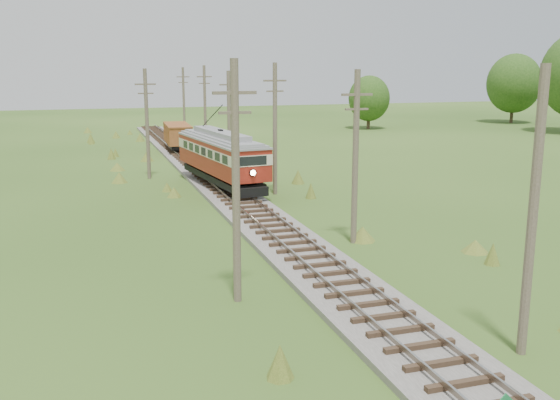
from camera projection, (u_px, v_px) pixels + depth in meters
name	position (u px, v px, depth m)	size (l,w,h in m)	color
railbed_main	(221.00, 186.00, 45.37)	(3.60, 96.00, 0.57)	#605B54
streetcar	(221.00, 154.00, 44.66)	(4.28, 12.33, 5.58)	black
gondola	(178.00, 135.00, 64.19)	(2.72, 7.35, 2.41)	black
gravel_pile	(227.00, 148.00, 64.39)	(2.84, 3.01, 1.03)	gray
utility_pole_r_1	(533.00, 215.00, 18.40)	(0.30, 0.30, 8.80)	brown
utility_pole_r_2	(355.00, 156.00, 30.57)	(1.60, 0.30, 8.60)	brown
utility_pole_r_3	(275.00, 128.00, 42.61)	(1.60, 0.30, 9.00)	brown
utility_pole_r_4	(229.00, 118.00, 54.72)	(1.60, 0.30, 8.40)	brown
utility_pole_r_5	(205.00, 106.00, 66.90)	(1.60, 0.30, 8.90)	brown
utility_pole_r_6	(184.00, 101.00, 78.97)	(1.60, 0.30, 8.70)	brown
utility_pole_l_a	(236.00, 181.00, 22.70)	(1.60, 0.30, 9.00)	brown
utility_pole_l_b	(147.00, 123.00, 48.74)	(1.60, 0.30, 8.60)	brown
tree_right_5	(514.00, 83.00, 98.05)	(8.40, 8.40, 10.82)	#38281C
tree_mid_b	(369.00, 98.00, 88.84)	(5.88, 5.88, 7.57)	#38281C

